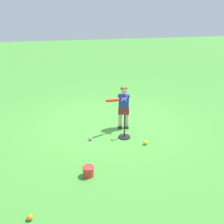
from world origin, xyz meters
name	(u,v)px	position (x,y,z in m)	size (l,w,h in m)	color
ground_plane	(111,124)	(0.00, 0.00, 0.00)	(40.00, 40.00, 0.00)	#479338
child_batter	(123,104)	(-0.33, -0.24, 0.65)	(0.48, 0.68, 1.08)	#232328
play_ball_behind_batter	(30,217)	(-3.04, 1.94, 0.05)	(0.09, 0.09, 0.09)	orange
play_ball_far_right	(145,142)	(-1.31, -0.48, 0.05)	(0.10, 0.10, 0.10)	yellow
play_ball_midfield	(91,139)	(-0.81, 0.67, 0.04)	(0.07, 0.07, 0.07)	pink
batting_tee	(124,133)	(-0.86, -0.12, 0.10)	(0.28, 0.28, 0.62)	black
toy_bucket	(88,171)	(-2.17, 0.95, 0.10)	(0.22, 0.22, 0.19)	red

